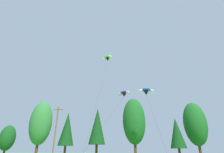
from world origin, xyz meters
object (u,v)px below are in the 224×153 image
parafoil_kite_far_lime_white (107,58)px  parafoil_kite_high_purple (124,94)px  utility_pole (55,131)px  parafoil_kite_mid_blue_white (146,91)px

parafoil_kite_far_lime_white → parafoil_kite_high_purple: bearing=-30.3°
utility_pole → parafoil_kite_mid_blue_white: (18.88, 4.07, 8.70)m
parafoil_kite_mid_blue_white → parafoil_kite_high_purple: bearing=-147.7°
parafoil_kite_high_purple → parafoil_kite_mid_blue_white: parafoil_kite_mid_blue_white is taller
parafoil_kite_mid_blue_white → parafoil_kite_far_lime_white: (-8.97, -0.48, 9.32)m
utility_pole → parafoil_kite_high_purple: (14.18, 1.10, 7.50)m
parafoil_kite_mid_blue_white → parafoil_kite_far_lime_white: size_ratio=0.64×
parafoil_kite_high_purple → parafoil_kite_far_lime_white: 11.63m
utility_pole → parafoil_kite_high_purple: parafoil_kite_high_purple is taller
parafoil_kite_high_purple → parafoil_kite_mid_blue_white: (4.70, 2.98, 1.20)m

